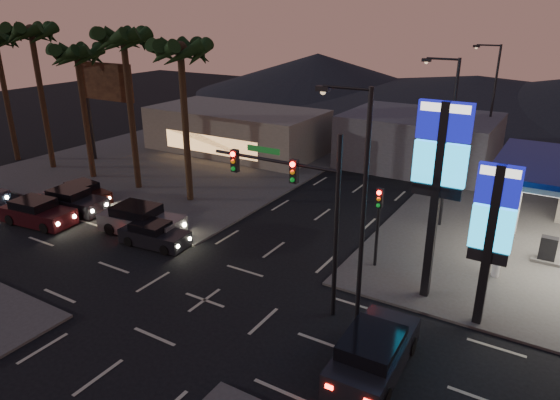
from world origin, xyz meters
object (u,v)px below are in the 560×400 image
Objects in this scene: car_lane_b_rear at (85,193)px; car_lane_b_mid at (72,201)px; traffic_signal_mast at (299,195)px; car_lane_a_mid at (38,213)px; car_lane_a_front at (154,235)px; car_lane_b_front at (141,221)px; pylon_sign_short at (493,222)px; pylon_sign_tall at (440,164)px; suv_station at (373,353)px.

car_lane_b_mid is at bearing -62.84° from car_lane_b_rear.
traffic_signal_mast is 18.75m from car_lane_a_mid.
car_lane_b_front is at bearing 156.25° from car_lane_a_front.
pylon_sign_short is 26.51m from car_lane_b_rear.
car_lane_a_mid is at bearing -173.47° from pylon_sign_short.
pylon_sign_short is 0.88× the size of traffic_signal_mast.
pylon_sign_tall is 1.12× the size of traffic_signal_mast.
traffic_signal_mast is (-4.74, -3.51, -1.17)m from pylon_sign_tall.
traffic_signal_mast is at bearing -6.41° from car_lane_a_front.
car_lane_a_mid is 1.16× the size of car_lane_b_rear.
car_lane_a_mid is at bearing -178.74° from traffic_signal_mast.
pylon_sign_short is at bearing -2.54° from car_lane_b_rear.
suv_station is (14.43, -3.66, 0.15)m from car_lane_a_front.
car_lane_b_mid reaches higher than car_lane_b_rear.
car_lane_b_front is at bearing -13.68° from car_lane_b_rear.
car_lane_b_front reaches higher than car_lane_a_mid.
pylon_sign_tall is 2.16× the size of car_lane_a_front.
car_lane_a_mid is (-22.94, -3.91, -5.67)m from pylon_sign_tall.
pylon_sign_tall is at bearing 9.33° from car_lane_a_front.
car_lane_b_rear is (-23.68, 0.16, -5.77)m from pylon_sign_tall.
car_lane_b_mid is (0.11, 2.43, -0.02)m from car_lane_a_mid.
car_lane_b_front is 1.06× the size of suv_station.
pylon_sign_short is 17.65m from car_lane_a_front.
pylon_sign_short is 6.93m from suv_station.
traffic_signal_mast is at bearing -6.39° from car_lane_b_mid.
car_lane_b_front is 7.45m from car_lane_b_rear.
traffic_signal_mast reaches higher than car_lane_b_mid.
pylon_sign_short is 25.65m from car_lane_b_mid.
pylon_sign_short reaches higher than car_lane_a_mid.
pylon_sign_tall reaches higher than car_lane_b_rear.
car_lane_a_mid is at bearing -92.48° from car_lane_b_mid.
traffic_signal_mast is 12.66m from car_lane_b_front.
pylon_sign_short reaches higher than car_lane_a_front.
car_lane_b_mid is (-8.21, 0.92, 0.09)m from car_lane_a_front.
car_lane_a_front is 0.78× the size of car_lane_b_front.
car_lane_b_rear is at bearing 164.20° from car_lane_a_front.
pylon_sign_tall is at bearing 158.20° from pylon_sign_short.
pylon_sign_tall is 1.80× the size of suv_station.
suv_station is (16.25, -4.46, -0.02)m from car_lane_b_front.
car_lane_a_front is 14.89m from suv_station.
traffic_signal_mast is at bearing -10.97° from car_lane_b_rear.
pylon_sign_tall reaches higher than suv_station.
traffic_signal_mast is at bearing 1.26° from car_lane_a_mid.
suv_station is (-2.69, -5.06, -3.89)m from pylon_sign_short.
car_lane_b_rear is at bearing 117.16° from car_lane_b_mid.
pylon_sign_tall is 23.95m from car_lane_a_mid.
car_lane_a_front is at bearing 173.59° from traffic_signal_mast.
traffic_signal_mast reaches higher than suv_station.
car_lane_a_front is 0.87× the size of car_lane_b_mid.
pylon_sign_tall is 3.20m from pylon_sign_short.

